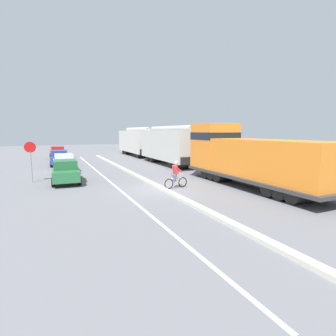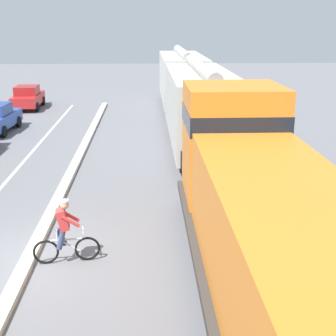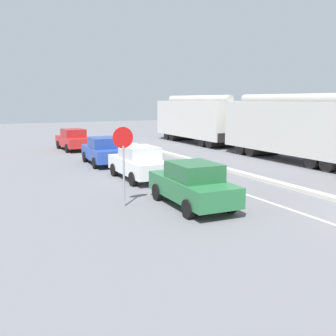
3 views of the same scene
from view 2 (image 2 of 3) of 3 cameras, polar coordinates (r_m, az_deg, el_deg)
ground_plane at (r=12.99m, az=-16.54°, el=-10.74°), size 120.00×120.00×0.00m
median_curb at (r=18.36m, az=-12.31°, el=-1.72°), size 0.36×36.00×0.16m
lane_stripe at (r=18.94m, az=-19.47°, el=-1.99°), size 0.14×36.00×0.01m
locomotive at (r=11.20m, az=10.87°, el=-4.82°), size 3.10×11.61×4.20m
hopper_car_lead at (r=22.70m, az=3.91°, el=7.50°), size 2.90×10.60×4.18m
hopper_car_middle at (r=34.14m, az=1.70°, el=10.86°), size 2.90×10.60×4.18m
parked_car_red at (r=35.19m, az=-16.72°, el=8.27°), size 1.97×4.27×1.62m
cyclist at (r=12.32m, az=-12.46°, el=-7.76°), size 1.70×0.51×1.71m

